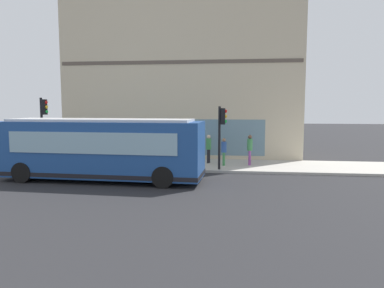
% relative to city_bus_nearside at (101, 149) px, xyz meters
% --- Properties ---
extents(ground, '(120.00, 120.00, 0.00)m').
position_rel_city_bus_nearside_xyz_m(ground, '(0.03, -2.74, -1.55)').
color(ground, '#262628').
extents(sidewalk_curb, '(4.36, 40.00, 0.15)m').
position_rel_city_bus_nearside_xyz_m(sidewalk_curb, '(4.82, -2.74, -1.48)').
color(sidewalk_curb, '#B2ADA3').
rests_on(sidewalk_curb, ground).
extents(building_corner, '(6.29, 16.46, 11.97)m').
position_rel_city_bus_nearside_xyz_m(building_corner, '(10.12, -2.74, 4.42)').
color(building_corner, beige).
rests_on(building_corner, ground).
extents(city_bus_nearside, '(2.98, 10.14, 3.07)m').
position_rel_city_bus_nearside_xyz_m(city_bus_nearside, '(0.00, 0.00, 0.00)').
color(city_bus_nearside, '#1E478C').
rests_on(city_bus_nearside, ground).
extents(traffic_light_near_corner, '(0.32, 0.49, 3.53)m').
position_rel_city_bus_nearside_xyz_m(traffic_light_near_corner, '(3.04, -5.82, 1.06)').
color(traffic_light_near_corner, black).
rests_on(traffic_light_near_corner, sidewalk_curb).
extents(traffic_light_down_block, '(0.32, 0.49, 4.03)m').
position_rel_city_bus_nearside_xyz_m(traffic_light_down_block, '(3.20, 4.75, 1.41)').
color(traffic_light_down_block, black).
rests_on(traffic_light_down_block, sidewalk_curb).
extents(fire_hydrant, '(0.35, 0.35, 0.74)m').
position_rel_city_bus_nearside_xyz_m(fire_hydrant, '(6.31, -4.25, -1.04)').
color(fire_hydrant, gold).
rests_on(fire_hydrant, sidewalk_curb).
extents(pedestrian_walking_along_curb, '(0.32, 0.32, 1.64)m').
position_rel_city_bus_nearside_xyz_m(pedestrian_walking_along_curb, '(4.40, -5.90, -0.47)').
color(pedestrian_walking_along_curb, '#3F8C4C').
rests_on(pedestrian_walking_along_curb, sidewalk_curb).
extents(pedestrian_by_light_pole, '(0.32, 0.32, 1.76)m').
position_rel_city_bus_nearside_xyz_m(pedestrian_by_light_pole, '(5.22, -4.93, -0.38)').
color(pedestrian_by_light_pole, black).
rests_on(pedestrian_by_light_pole, sidewalk_curb).
extents(pedestrian_near_hydrant, '(0.32, 0.32, 1.82)m').
position_rel_city_bus_nearside_xyz_m(pedestrian_near_hydrant, '(4.72, -7.44, -0.34)').
color(pedestrian_near_hydrant, '#8C3F8C').
rests_on(pedestrian_near_hydrant, sidewalk_curb).
extents(pedestrian_near_building_entrance, '(0.32, 0.32, 1.82)m').
position_rel_city_bus_nearside_xyz_m(pedestrian_near_building_entrance, '(3.85, 1.03, -0.35)').
color(pedestrian_near_building_entrance, gold).
rests_on(pedestrian_near_building_entrance, sidewalk_curb).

